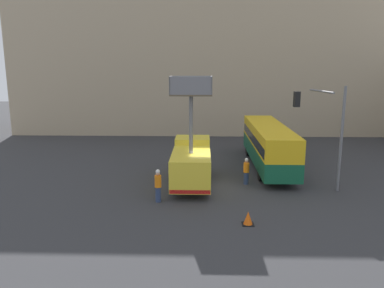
{
  "coord_description": "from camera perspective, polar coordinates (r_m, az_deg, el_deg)",
  "views": [
    {
      "loc": [
        -0.45,
        -22.82,
        7.57
      ],
      "look_at": [
        -1.16,
        1.73,
        2.51
      ],
      "focal_mm": 35.0,
      "sensor_mm": 36.0,
      "label": 1
    }
  ],
  "objects": [
    {
      "name": "ground_plane",
      "position": [
        24.05,
        2.67,
        -6.71
      ],
      "size": [
        120.0,
        120.0,
        0.0
      ],
      "primitive_type": "plane",
      "color": "#333335"
    },
    {
      "name": "building_backdrop_far",
      "position": [
        46.04,
        2.29,
        15.09
      ],
      "size": [
        44.0,
        10.0,
        20.67
      ],
      "color": "tan",
      "rests_on": "ground_plane"
    },
    {
      "name": "utility_truck",
      "position": [
        24.41,
        -0.06,
        -2.53
      ],
      "size": [
        2.51,
        6.69,
        7.04
      ],
      "color": "yellow",
      "rests_on": "ground_plane"
    },
    {
      "name": "city_bus",
      "position": [
        29.12,
        11.54,
        0.22
      ],
      "size": [
        2.45,
        11.88,
        3.24
      ],
      "rotation": [
        0.0,
        0.0,
        1.41
      ],
      "color": "#145638",
      "rests_on": "ground_plane"
    },
    {
      "name": "traffic_light_pole",
      "position": [
        23.78,
        19.81,
        3.12
      ],
      "size": [
        3.2,
        2.95,
        6.48
      ],
      "color": "slate",
      "rests_on": "ground_plane"
    },
    {
      "name": "road_worker_near_truck",
      "position": [
        21.47,
        -5.2,
        -6.32
      ],
      "size": [
        0.38,
        0.38,
        1.91
      ],
      "rotation": [
        0.0,
        0.0,
        0.72
      ],
      "color": "navy",
      "rests_on": "ground_plane"
    },
    {
      "name": "road_worker_directing",
      "position": [
        24.83,
        8.27,
        -4.12
      ],
      "size": [
        0.38,
        0.38,
        1.76
      ],
      "rotation": [
        0.0,
        0.0,
        4.31
      ],
      "color": "navy",
      "rests_on": "ground_plane"
    },
    {
      "name": "traffic_cone_near_truck",
      "position": [
        18.83,
        8.54,
        -11.16
      ],
      "size": [
        0.58,
        0.58,
        0.67
      ],
      "color": "black",
      "rests_on": "ground_plane"
    }
  ]
}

